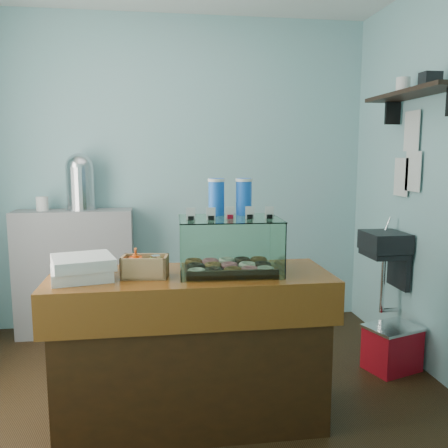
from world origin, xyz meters
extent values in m
plane|color=black|center=(0.00, 0.00, 0.00)|extent=(3.50, 3.50, 0.00)
cube|color=#86C4C2|center=(0.00, 1.50, 1.40)|extent=(3.50, 0.04, 2.80)
cube|color=#86C4C2|center=(0.00, -1.50, 1.40)|extent=(3.50, 0.04, 2.80)
cube|color=black|center=(1.58, 0.55, 0.90)|extent=(0.30, 0.35, 0.15)
cube|color=black|center=(1.71, 0.55, 0.70)|extent=(0.04, 0.30, 0.35)
cylinder|color=silver|center=(1.65, 0.65, 1.02)|extent=(0.02, 0.02, 0.12)
cylinder|color=silver|center=(1.58, 0.55, 0.55)|extent=(0.04, 0.04, 0.45)
cube|color=black|center=(1.60, 0.30, 2.00)|extent=(0.25, 1.00, 0.03)
cube|color=black|center=(1.67, 0.70, 1.90)|extent=(0.12, 0.03, 0.18)
cube|color=silver|center=(1.73, 0.45, 1.45)|extent=(0.01, 0.21, 0.30)
cube|color=silver|center=(1.73, 0.62, 1.40)|extent=(0.01, 0.21, 0.30)
cube|color=silver|center=(1.73, 0.50, 1.75)|extent=(0.01, 0.21, 0.30)
cube|color=#3B1E0B|center=(0.00, -0.25, 0.42)|extent=(1.50, 0.56, 0.84)
cube|color=#50240A|center=(0.00, -0.25, 0.87)|extent=(1.60, 0.60, 0.06)
cube|color=#50240A|center=(0.00, -0.53, 0.75)|extent=(1.60, 0.04, 0.18)
cube|color=gray|center=(-0.90, 1.32, 0.55)|extent=(1.00, 0.32, 1.10)
cube|color=black|center=(0.22, -0.23, 0.91)|extent=(0.52, 0.38, 0.02)
torus|color=beige|center=(0.03, -0.34, 0.94)|extent=(0.10, 0.10, 0.03)
torus|color=black|center=(0.12, -0.35, 0.94)|extent=(0.10, 0.10, 0.03)
torus|color=brown|center=(0.22, -0.35, 0.94)|extent=(0.10, 0.10, 0.03)
torus|color=#C65D6A|center=(0.32, -0.35, 0.94)|extent=(0.10, 0.10, 0.03)
torus|color=beige|center=(0.41, -0.36, 0.94)|extent=(0.10, 0.10, 0.03)
torus|color=black|center=(0.03, -0.22, 0.94)|extent=(0.10, 0.10, 0.03)
torus|color=brown|center=(0.13, -0.23, 0.94)|extent=(0.10, 0.10, 0.03)
torus|color=#C65D6A|center=(0.22, -0.23, 0.94)|extent=(0.10, 0.10, 0.03)
torus|color=beige|center=(0.32, -0.23, 0.94)|extent=(0.10, 0.10, 0.03)
torus|color=black|center=(0.42, -0.24, 0.94)|extent=(0.10, 0.10, 0.03)
torus|color=brown|center=(0.04, -0.10, 0.94)|extent=(0.10, 0.10, 0.03)
torus|color=#C65D6A|center=(0.13, -0.10, 0.94)|extent=(0.10, 0.10, 0.03)
torus|color=beige|center=(0.23, -0.11, 0.94)|extent=(0.10, 0.10, 0.03)
torus|color=black|center=(0.33, -0.11, 0.94)|extent=(0.10, 0.10, 0.03)
torus|color=brown|center=(0.42, -0.12, 0.94)|extent=(0.10, 0.10, 0.03)
cube|color=white|center=(0.22, -0.44, 1.05)|extent=(0.57, 0.03, 0.31)
cube|color=white|center=(0.23, -0.02, 1.05)|extent=(0.57, 0.03, 0.31)
cube|color=white|center=(-0.06, -0.22, 1.05)|extent=(0.02, 0.41, 0.31)
cube|color=white|center=(0.51, -0.24, 1.05)|extent=(0.02, 0.41, 0.31)
cube|color=white|center=(0.22, -0.23, 1.21)|extent=(0.59, 0.44, 0.01)
cube|color=silver|center=(0.00, -0.27, 1.25)|extent=(0.05, 0.01, 0.07)
cube|color=black|center=(0.00, -0.27, 1.23)|extent=(0.03, 0.02, 0.02)
cube|color=silver|center=(0.11, -0.28, 1.25)|extent=(0.05, 0.01, 0.07)
cube|color=black|center=(0.11, -0.28, 1.23)|extent=(0.03, 0.02, 0.02)
cube|color=silver|center=(0.22, -0.28, 1.25)|extent=(0.05, 0.01, 0.07)
cube|color=#A90D22|center=(0.22, -0.28, 1.23)|extent=(0.03, 0.02, 0.02)
cube|color=silver|center=(0.33, -0.28, 1.25)|extent=(0.05, 0.01, 0.07)
cube|color=black|center=(0.33, -0.28, 1.23)|extent=(0.03, 0.02, 0.02)
cube|color=silver|center=(0.45, -0.29, 1.25)|extent=(0.05, 0.01, 0.07)
cube|color=black|center=(0.45, -0.29, 1.23)|extent=(0.03, 0.02, 0.02)
cylinder|color=blue|center=(0.17, -0.09, 1.32)|extent=(0.09, 0.09, 0.22)
cylinder|color=silver|center=(0.17, -0.09, 1.42)|extent=(0.10, 0.10, 0.02)
cylinder|color=blue|center=(0.33, -0.10, 1.32)|extent=(0.09, 0.09, 0.22)
cylinder|color=silver|center=(0.33, -0.10, 1.42)|extent=(0.10, 0.10, 0.02)
cube|color=tan|center=(-0.26, -0.29, 0.91)|extent=(0.27, 0.19, 0.01)
cube|color=tan|center=(-0.27, -0.35, 0.96)|extent=(0.25, 0.05, 0.12)
cube|color=tan|center=(-0.25, -0.22, 0.96)|extent=(0.25, 0.05, 0.12)
cube|color=tan|center=(-0.37, -0.27, 0.96)|extent=(0.04, 0.15, 0.12)
cube|color=tan|center=(-0.14, -0.30, 0.96)|extent=(0.04, 0.15, 0.12)
imported|color=#F15816|center=(-0.31, -0.28, 0.99)|extent=(0.08, 0.08, 0.15)
cylinder|color=#338A25|center=(-0.20, -0.29, 0.96)|extent=(0.06, 0.06, 0.10)
cylinder|color=silver|center=(-0.20, -0.29, 1.02)|extent=(0.05, 0.05, 0.01)
cube|color=silver|center=(-0.60, -0.27, 0.93)|extent=(0.37, 0.37, 0.06)
cube|color=silver|center=(-0.59, -0.27, 0.99)|extent=(0.39, 0.39, 0.06)
cylinder|color=silver|center=(-0.83, 1.33, 1.10)|extent=(0.27, 0.27, 0.01)
cylinder|color=silver|center=(-0.83, 1.33, 1.29)|extent=(0.24, 0.24, 0.36)
sphere|color=silver|center=(-0.83, 1.33, 1.47)|extent=(0.24, 0.24, 0.24)
cube|color=red|center=(1.51, 0.22, 0.16)|extent=(0.42, 0.37, 0.31)
cube|color=silver|center=(1.51, 0.22, 0.32)|extent=(0.45, 0.39, 0.02)
camera|label=1|loc=(-0.19, -2.88, 1.57)|focal=38.00mm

